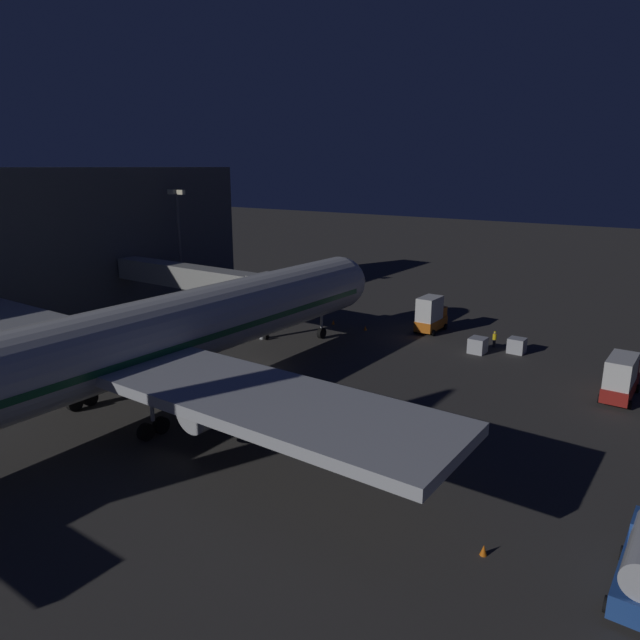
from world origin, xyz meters
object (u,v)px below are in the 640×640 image
(jet_bridge, at_px, (206,279))
(baggage_container_near_belt, at_px, (478,345))
(cargo_truck_aft, at_px, (431,314))
(traffic_cone_nose_port, at_px, (365,328))
(traffic_cone_nose_starboard, at_px, (333,322))
(traffic_cone_wingtip_svc_side, at_px, (484,550))
(ops_van, at_px, (621,377))
(baggage_container_mid_row, at_px, (517,346))
(ground_crew_near_nose_gear, at_px, (495,338))
(airliner_at_gate, at_px, (112,349))
(apron_floodlight_mast, at_px, (179,237))

(jet_bridge, bearing_deg, baggage_container_near_belt, -162.89)
(cargo_truck_aft, height_order, traffic_cone_nose_port, cargo_truck_aft)
(traffic_cone_nose_starboard, bearing_deg, traffic_cone_nose_port, 180.00)
(baggage_container_near_belt, relative_size, traffic_cone_wingtip_svc_side, 3.17)
(jet_bridge, distance_m, traffic_cone_nose_starboard, 15.56)
(ops_van, distance_m, traffic_cone_nose_port, 27.44)
(cargo_truck_aft, distance_m, baggage_container_mid_row, 10.60)
(jet_bridge, bearing_deg, cargo_truck_aft, -148.88)
(baggage_container_mid_row, xyz_separation_m, ground_crew_near_nose_gear, (2.45, -0.49, 0.19))
(baggage_container_mid_row, bearing_deg, baggage_container_near_belt, 34.63)
(airliner_at_gate, relative_size, ops_van, 10.87)
(apron_floodlight_mast, xyz_separation_m, traffic_cone_wingtip_svc_side, (-52.67, 27.92, -8.66))
(apron_floodlight_mast, distance_m, traffic_cone_nose_port, 29.13)
(apron_floodlight_mast, xyz_separation_m, ground_crew_near_nose_gear, (-41.81, -4.69, -7.99))
(apron_floodlight_mast, bearing_deg, traffic_cone_wingtip_svc_side, 152.07)
(jet_bridge, bearing_deg, baggage_container_mid_row, -160.92)
(baggage_container_near_belt, distance_m, ground_crew_near_nose_gear, 2.81)
(ops_van, relative_size, baggage_container_mid_row, 3.74)
(baggage_container_near_belt, xyz_separation_m, ground_crew_near_nose_gear, (-0.75, -2.70, 0.18))
(traffic_cone_nose_port, bearing_deg, apron_floodlight_mast, 5.08)
(apron_floodlight_mast, bearing_deg, traffic_cone_nose_port, -174.92)
(jet_bridge, xyz_separation_m, cargo_truck_aft, (-21.84, -13.18, -3.59))
(traffic_cone_nose_starboard, bearing_deg, ground_crew_near_nose_gear, -173.15)
(baggage_container_near_belt, relative_size, traffic_cone_nose_starboard, 3.17)
(jet_bridge, relative_size, baggage_container_near_belt, 14.54)
(apron_floodlight_mast, height_order, ops_van, apron_floodlight_mast)
(baggage_container_mid_row, height_order, traffic_cone_nose_starboard, baggage_container_mid_row)
(ground_crew_near_nose_gear, height_order, traffic_cone_wingtip_svc_side, ground_crew_near_nose_gear)
(apron_floodlight_mast, height_order, traffic_cone_nose_port, apron_floodlight_mast)
(baggage_container_mid_row, relative_size, traffic_cone_nose_starboard, 2.90)
(traffic_cone_nose_starboard, bearing_deg, ops_van, 170.48)
(baggage_container_near_belt, height_order, traffic_cone_nose_starboard, baggage_container_near_belt)
(ops_van, relative_size, baggage_container_near_belt, 3.42)
(baggage_container_near_belt, height_order, traffic_cone_wingtip_svc_side, baggage_container_near_belt)
(jet_bridge, height_order, cargo_truck_aft, jet_bridge)
(cargo_truck_aft, distance_m, traffic_cone_wingtip_svc_side, 39.01)
(jet_bridge, xyz_separation_m, traffic_cone_nose_port, (-15.61, -9.39, -5.32))
(traffic_cone_nose_starboard, distance_m, traffic_cone_wingtip_svc_side, 42.26)
(apron_floodlight_mast, bearing_deg, cargo_truck_aft, -169.56)
(cargo_truck_aft, xyz_separation_m, traffic_cone_nose_starboard, (10.63, 3.79, -1.73))
(jet_bridge, bearing_deg, traffic_cone_wingtip_svc_side, 152.64)
(baggage_container_near_belt, bearing_deg, airliner_at_gate, 63.13)
(jet_bridge, height_order, baggage_container_mid_row, jet_bridge)
(airliner_at_gate, distance_m, traffic_cone_wingtip_svc_side, 27.68)
(traffic_cone_wingtip_svc_side, bearing_deg, airliner_at_gate, 1.67)
(traffic_cone_nose_port, height_order, traffic_cone_nose_starboard, same)
(baggage_container_near_belt, bearing_deg, ground_crew_near_nose_gear, -105.60)
(jet_bridge, distance_m, baggage_container_mid_row, 34.38)
(baggage_container_mid_row, distance_m, ground_crew_near_nose_gear, 2.50)
(cargo_truck_aft, relative_size, baggage_container_mid_row, 2.91)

